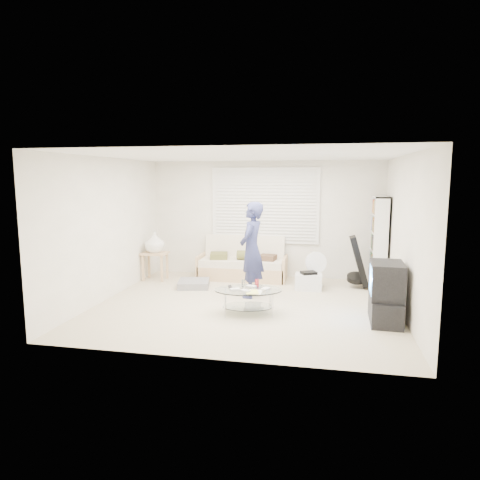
% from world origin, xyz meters
% --- Properties ---
extents(ground, '(5.00, 5.00, 0.00)m').
position_xyz_m(ground, '(0.00, 0.00, 0.00)').
color(ground, beige).
rests_on(ground, ground).
extents(room_shell, '(5.02, 4.52, 2.51)m').
position_xyz_m(room_shell, '(0.00, 0.48, 1.63)').
color(room_shell, silver).
rests_on(room_shell, ground).
extents(window_blinds, '(2.32, 0.08, 1.62)m').
position_xyz_m(window_blinds, '(0.00, 2.20, 1.55)').
color(window_blinds, silver).
rests_on(window_blinds, ground).
extents(futon_sofa, '(1.87, 0.75, 0.91)m').
position_xyz_m(futon_sofa, '(-0.42, 1.87, 0.30)').
color(futon_sofa, tan).
rests_on(futon_sofa, ground).
extents(grey_floor_pillow, '(0.71, 0.71, 0.13)m').
position_xyz_m(grey_floor_pillow, '(-1.24, 0.98, 0.07)').
color(grey_floor_pillow, gray).
rests_on(grey_floor_pillow, ground).
extents(side_table, '(0.52, 0.42, 1.02)m').
position_xyz_m(side_table, '(-2.22, 1.41, 0.76)').
color(side_table, tan).
rests_on(side_table, ground).
extents(bookshelf, '(0.28, 0.75, 1.79)m').
position_xyz_m(bookshelf, '(2.32, 1.73, 0.90)').
color(bookshelf, white).
rests_on(bookshelf, ground).
extents(guitar_case, '(0.42, 0.38, 1.00)m').
position_xyz_m(guitar_case, '(1.94, 1.56, 0.45)').
color(guitar_case, black).
rests_on(guitar_case, ground).
extents(floor_fan, '(0.44, 0.29, 0.71)m').
position_xyz_m(floor_fan, '(1.13, 1.48, 0.41)').
color(floor_fan, white).
rests_on(floor_fan, ground).
extents(storage_bin, '(0.51, 0.36, 0.36)m').
position_xyz_m(storage_bin, '(1.00, 1.23, 0.16)').
color(storage_bin, white).
rests_on(storage_bin, ground).
extents(tv_unit, '(0.49, 0.85, 0.91)m').
position_xyz_m(tv_unit, '(2.20, -0.45, 0.44)').
color(tv_unit, black).
rests_on(tv_unit, ground).
extents(coffee_table, '(1.18, 0.88, 0.52)m').
position_xyz_m(coffee_table, '(0.12, -0.46, 0.32)').
color(coffee_table, silver).
rests_on(coffee_table, ground).
extents(standing_person, '(0.52, 0.69, 1.72)m').
position_xyz_m(standing_person, '(-0.00, 0.54, 0.86)').
color(standing_person, navy).
rests_on(standing_person, ground).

